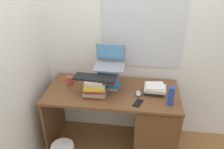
# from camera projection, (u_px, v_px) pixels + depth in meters

# --- Properties ---
(ground_plane) EXTENTS (6.00, 6.00, 0.00)m
(ground_plane) POSITION_uv_depth(u_px,v_px,m) (112.00, 144.00, 2.76)
(ground_plane) COLOR olive
(wall_back) EXTENTS (6.00, 0.06, 2.60)m
(wall_back) POSITION_uv_depth(u_px,v_px,m) (117.00, 33.00, 2.48)
(wall_back) COLOR white
(wall_back) RESTS_ON ground
(wall_left) EXTENTS (0.05, 6.00, 2.60)m
(wall_left) POSITION_uv_depth(u_px,v_px,m) (29.00, 41.00, 2.25)
(wall_left) COLOR silver
(wall_left) RESTS_ON ground
(desk) EXTENTS (1.43, 0.66, 0.78)m
(desk) POSITION_uv_depth(u_px,v_px,m) (144.00, 121.00, 2.50)
(desk) COLOR brown
(desk) RESTS_ON ground
(book_stack_tall) EXTENTS (0.24, 0.20, 0.24)m
(book_stack_tall) POSITION_uv_depth(u_px,v_px,m) (109.00, 78.00, 2.39)
(book_stack_tall) COLOR beige
(book_stack_tall) RESTS_ON desk
(book_stack_keyboard_riser) EXTENTS (0.24, 0.20, 0.20)m
(book_stack_keyboard_riser) POSITION_uv_depth(u_px,v_px,m) (95.00, 88.00, 2.27)
(book_stack_keyboard_riser) COLOR #B22D33
(book_stack_keyboard_riser) RESTS_ON desk
(book_stack_side) EXTENTS (0.24, 0.20, 0.09)m
(book_stack_side) POSITION_uv_depth(u_px,v_px,m) (154.00, 89.00, 2.34)
(book_stack_side) COLOR black
(book_stack_side) RESTS_ON desk
(laptop) EXTENTS (0.32, 0.28, 0.22)m
(laptop) POSITION_uv_depth(u_px,v_px,m) (110.00, 61.00, 2.36)
(laptop) COLOR gray
(laptop) RESTS_ON book_stack_tall
(keyboard) EXTENTS (0.43, 0.17, 0.02)m
(keyboard) POSITION_uv_depth(u_px,v_px,m) (95.00, 78.00, 2.22)
(keyboard) COLOR black
(keyboard) RESTS_ON book_stack_keyboard_riser
(computer_mouse) EXTENTS (0.06, 0.10, 0.04)m
(computer_mouse) POSITION_uv_depth(u_px,v_px,m) (138.00, 93.00, 2.32)
(computer_mouse) COLOR #A5A8AD
(computer_mouse) RESTS_ON desk
(mug) EXTENTS (0.11, 0.07, 0.10)m
(mug) POSITION_uv_depth(u_px,v_px,m) (70.00, 81.00, 2.49)
(mug) COLOR #B23F33
(mug) RESTS_ON desk
(water_bottle) EXTENTS (0.06, 0.06, 0.20)m
(water_bottle) POSITION_uv_depth(u_px,v_px,m) (171.00, 96.00, 2.13)
(water_bottle) COLOR #263FA5
(water_bottle) RESTS_ON desk
(cell_phone) EXTENTS (0.11, 0.15, 0.01)m
(cell_phone) POSITION_uv_depth(u_px,v_px,m) (138.00, 103.00, 2.19)
(cell_phone) COLOR black
(cell_phone) RESTS_ON desk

